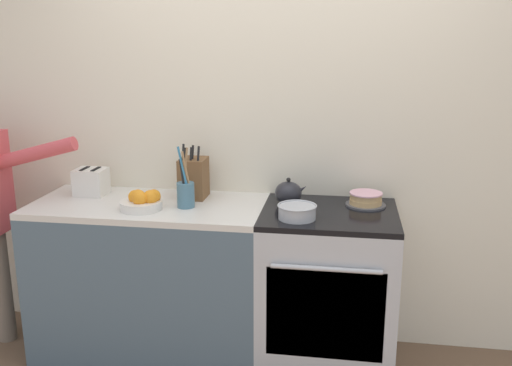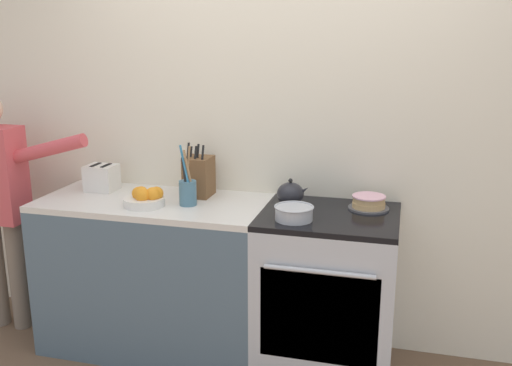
{
  "view_description": "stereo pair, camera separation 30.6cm",
  "coord_description": "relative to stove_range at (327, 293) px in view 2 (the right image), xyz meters",
  "views": [
    {
      "loc": [
        0.39,
        -2.64,
        1.84
      ],
      "look_at": [
        -0.07,
        0.28,
        1.07
      ],
      "focal_mm": 40.0,
      "sensor_mm": 36.0,
      "label": 1
    },
    {
      "loc": [
        0.69,
        -2.58,
        1.84
      ],
      "look_at": [
        -0.07,
        0.28,
        1.07
      ],
      "focal_mm": 40.0,
      "sensor_mm": 36.0,
      "label": 2
    }
  ],
  "objects": [
    {
      "name": "wall_back",
      "position": [
        -0.33,
        0.34,
        0.84
      ],
      "size": [
        8.0,
        0.04,
        2.6
      ],
      "color": "silver",
      "rests_on": "ground_plane"
    },
    {
      "name": "counter_cabinet",
      "position": [
        -1.02,
        0.0,
        -0.0
      ],
      "size": [
        1.31,
        0.63,
        0.92
      ],
      "color": "#4C6070",
      "rests_on": "ground_plane"
    },
    {
      "name": "stove_range",
      "position": [
        0.0,
        0.0,
        0.0
      ],
      "size": [
        0.73,
        0.66,
        0.92
      ],
      "color": "#B7BABF",
      "rests_on": "ground_plane"
    },
    {
      "name": "layer_cake",
      "position": [
        0.19,
        0.14,
        0.5
      ],
      "size": [
        0.22,
        0.22,
        0.08
      ],
      "color": "#4C4C51",
      "rests_on": "stove_range"
    },
    {
      "name": "tea_kettle",
      "position": [
        -0.23,
        0.11,
        0.52
      ],
      "size": [
        0.18,
        0.15,
        0.15
      ],
      "color": "#232328",
      "rests_on": "stove_range"
    },
    {
      "name": "mixing_bowl",
      "position": [
        -0.16,
        -0.15,
        0.5
      ],
      "size": [
        0.2,
        0.2,
        0.07
      ],
      "color": "#B7BABF",
      "rests_on": "stove_range"
    },
    {
      "name": "knife_block",
      "position": [
        -0.79,
        0.16,
        0.58
      ],
      "size": [
        0.15,
        0.18,
        0.32
      ],
      "color": "brown",
      "rests_on": "counter_cabinet"
    },
    {
      "name": "utensil_crock",
      "position": [
        -0.79,
        -0.04,
        0.54
      ],
      "size": [
        0.1,
        0.1,
        0.34
      ],
      "color": "#477084",
      "rests_on": "counter_cabinet"
    },
    {
      "name": "fruit_bowl",
      "position": [
        -1.01,
        -0.12,
        0.51
      ],
      "size": [
        0.23,
        0.23,
        0.11
      ],
      "color": "silver",
      "rests_on": "counter_cabinet"
    },
    {
      "name": "toaster",
      "position": [
        -1.41,
        0.12,
        0.54
      ],
      "size": [
        0.19,
        0.15,
        0.16
      ],
      "color": "silver",
      "rests_on": "counter_cabinet"
    }
  ]
}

